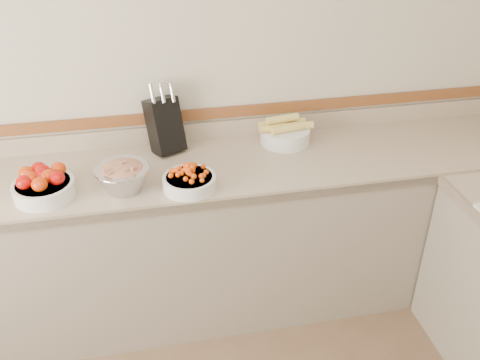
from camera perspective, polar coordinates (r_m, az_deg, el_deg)
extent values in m
plane|color=beige|center=(2.83, -9.83, 11.22)|extent=(4.00, 0.00, 4.00)
cube|color=tan|center=(2.71, -8.67, 0.54)|extent=(4.00, 0.65, 0.04)
cube|color=gray|center=(2.96, -7.98, -6.97)|extent=(4.00, 0.63, 0.86)
cube|color=#7F6C55|center=(2.44, -8.14, -3.15)|extent=(4.00, 0.02, 0.04)
cube|color=tan|center=(2.95, -9.22, 4.76)|extent=(4.00, 0.02, 0.10)
cube|color=brown|center=(2.91, -9.38, 6.50)|extent=(4.00, 0.02, 0.06)
cube|color=black|center=(2.83, -8.04, 5.80)|extent=(0.22, 0.24, 0.31)
cylinder|color=silver|center=(2.73, -9.31, 8.86)|extent=(0.03, 0.04, 0.08)
cylinder|color=silver|center=(2.73, -8.26, 8.96)|extent=(0.03, 0.04, 0.08)
cylinder|color=silver|center=(2.73, -7.21, 9.06)|extent=(0.03, 0.04, 0.08)
cylinder|color=silver|center=(2.76, -9.35, 9.10)|extent=(0.03, 0.04, 0.08)
cylinder|color=silver|center=(2.76, -8.31, 9.20)|extent=(0.03, 0.04, 0.08)
cylinder|color=silver|center=(2.76, -7.27, 9.30)|extent=(0.03, 0.04, 0.08)
cylinder|color=silver|center=(2.79, -9.39, 9.33)|extent=(0.03, 0.04, 0.08)
cylinder|color=silver|center=(2.79, -8.36, 9.43)|extent=(0.03, 0.04, 0.08)
cylinder|color=silver|center=(2.79, -7.33, 9.53)|extent=(0.03, 0.04, 0.08)
cylinder|color=silver|center=(2.61, -20.17, -0.94)|extent=(0.28, 0.28, 0.07)
torus|color=silver|center=(2.60, -20.29, -0.36)|extent=(0.28, 0.28, 0.01)
cylinder|color=white|center=(2.60, -20.29, -0.36)|extent=(0.25, 0.25, 0.01)
ellipsoid|color=#B70B07|center=(2.56, -22.05, -0.23)|extent=(0.07, 0.07, 0.06)
ellipsoid|color=red|center=(2.52, -20.61, -0.44)|extent=(0.07, 0.07, 0.06)
ellipsoid|color=#B70B07|center=(2.54, -18.97, 0.20)|extent=(0.07, 0.07, 0.06)
ellipsoid|color=red|center=(2.63, -21.82, 0.70)|extent=(0.07, 0.07, 0.06)
ellipsoid|color=#B70B07|center=(2.59, -20.41, 0.51)|extent=(0.07, 0.07, 0.06)
ellipsoid|color=red|center=(2.62, -18.82, 1.12)|extent=(0.07, 0.07, 0.06)
ellipsoid|color=#B70B07|center=(2.65, -20.67, 1.12)|extent=(0.07, 0.07, 0.06)
ellipsoid|color=red|center=(2.57, -19.74, 0.38)|extent=(0.07, 0.07, 0.06)
ellipsoid|color=#B70B07|center=(2.62, -20.33, 0.86)|extent=(0.07, 0.07, 0.06)
ellipsoid|color=red|center=(2.58, -21.47, 0.14)|extent=(0.07, 0.07, 0.06)
cylinder|color=silver|center=(2.53, -5.41, -0.26)|extent=(0.25, 0.25, 0.07)
torus|color=silver|center=(2.51, -5.44, 0.26)|extent=(0.25, 0.25, 0.01)
cylinder|color=white|center=(2.51, -5.44, 0.26)|extent=(0.22, 0.22, 0.01)
sphere|color=#CF3E07|center=(2.57, -5.21, 1.70)|extent=(0.03, 0.03, 0.03)
sphere|color=#CF3E07|center=(2.52, -3.72, 1.19)|extent=(0.03, 0.03, 0.03)
sphere|color=#CF3E07|center=(2.49, -5.41, 1.40)|extent=(0.03, 0.03, 0.03)
sphere|color=#CF3E07|center=(2.50, -4.38, 1.34)|extent=(0.03, 0.03, 0.03)
sphere|color=#CF3E07|center=(2.52, -5.78, 1.44)|extent=(0.03, 0.03, 0.03)
sphere|color=#CF3E07|center=(2.51, -6.57, 1.13)|extent=(0.03, 0.03, 0.03)
sphere|color=#CF3E07|center=(2.49, -5.39, 1.32)|extent=(0.03, 0.03, 0.03)
sphere|color=#CF3E07|center=(2.47, -5.45, 1.00)|extent=(0.03, 0.03, 0.03)
sphere|color=#CF3E07|center=(2.50, -5.75, 1.61)|extent=(0.03, 0.03, 0.03)
sphere|color=#CF3E07|center=(2.52, -4.99, 1.58)|extent=(0.03, 0.03, 0.03)
sphere|color=#CF3E07|center=(2.48, -6.49, 0.91)|extent=(0.03, 0.03, 0.03)
sphere|color=#CF3E07|center=(2.54, -5.54, 1.61)|extent=(0.03, 0.03, 0.03)
sphere|color=#CF3E07|center=(2.50, -6.76, 1.01)|extent=(0.03, 0.03, 0.03)
sphere|color=#CF3E07|center=(2.53, -6.07, 1.53)|extent=(0.03, 0.03, 0.03)
sphere|color=#CF3E07|center=(2.50, -5.72, 1.49)|extent=(0.03, 0.03, 0.03)
sphere|color=#CF3E07|center=(2.51, -5.19, 1.56)|extent=(0.03, 0.03, 0.03)
sphere|color=#CF3E07|center=(2.45, -4.97, 0.38)|extent=(0.03, 0.03, 0.03)
sphere|color=#CF3E07|center=(2.44, -4.97, 0.22)|extent=(0.03, 0.03, 0.03)
sphere|color=#CF3E07|center=(2.54, -4.81, 1.59)|extent=(0.03, 0.03, 0.03)
sphere|color=#CF3E07|center=(2.48, -6.14, 1.23)|extent=(0.03, 0.03, 0.03)
sphere|color=#CF3E07|center=(2.46, -4.15, 0.40)|extent=(0.03, 0.03, 0.03)
sphere|color=#CF3E07|center=(2.48, -6.40, 1.03)|extent=(0.03, 0.03, 0.03)
sphere|color=#CF3E07|center=(2.44, -6.13, 0.17)|extent=(0.03, 0.03, 0.03)
sphere|color=#CF3E07|center=(2.45, -4.03, 0.21)|extent=(0.03, 0.03, 0.03)
sphere|color=#CF3E07|center=(2.47, -5.12, 1.34)|extent=(0.03, 0.03, 0.03)
sphere|color=#CF3E07|center=(2.49, -3.68, 0.84)|extent=(0.03, 0.03, 0.03)
sphere|color=#CF3E07|center=(2.48, -5.50, 1.37)|extent=(0.03, 0.03, 0.03)
sphere|color=#CF3E07|center=(2.52, -6.40, 1.25)|extent=(0.03, 0.03, 0.03)
sphere|color=#CF3E07|center=(2.51, -7.04, 0.96)|extent=(0.03, 0.03, 0.03)
sphere|color=#CF3E07|center=(2.43, -5.62, 0.10)|extent=(0.03, 0.03, 0.03)
sphere|color=#CF3E07|center=(2.51, -5.08, 1.64)|extent=(0.03, 0.03, 0.03)
sphere|color=#CF3E07|center=(2.47, -5.27, 1.02)|extent=(0.03, 0.03, 0.03)
sphere|color=#CF3E07|center=(2.48, -5.24, 1.23)|extent=(0.03, 0.03, 0.03)
sphere|color=#CF3E07|center=(2.48, -5.42, 1.61)|extent=(0.03, 0.03, 0.03)
sphere|color=#CF3E07|center=(2.49, -4.77, 1.07)|extent=(0.03, 0.03, 0.03)
sphere|color=#CF3E07|center=(2.46, -5.47, 0.87)|extent=(0.03, 0.03, 0.03)
cylinder|color=silver|center=(2.94, 4.82, 4.78)|extent=(0.27, 0.27, 0.08)
torus|color=silver|center=(2.93, 4.85, 5.38)|extent=(0.27, 0.27, 0.01)
cylinder|color=#DCBF5B|center=(2.89, 3.84, 5.58)|extent=(0.18, 0.05, 0.04)
cylinder|color=#DCBF5B|center=(2.88, 5.09, 5.48)|extent=(0.19, 0.07, 0.04)
cylinder|color=#DCBF5B|center=(2.92, 6.06, 5.80)|extent=(0.18, 0.06, 0.04)
cylinder|color=#DCBF5B|center=(2.94, 3.74, 6.04)|extent=(0.18, 0.06, 0.04)
cylinder|color=#DCBF5B|center=(2.96, 5.22, 6.24)|extent=(0.19, 0.07, 0.04)
cylinder|color=#DCBF5B|center=(2.90, 4.56, 6.52)|extent=(0.19, 0.07, 0.04)
cylinder|color=#B2B2BA|center=(2.55, -12.33, 0.12)|extent=(0.26, 0.26, 0.12)
torus|color=#B2B2BA|center=(2.52, -12.47, 1.19)|extent=(0.26, 0.26, 0.01)
ellipsoid|color=#AB133A|center=(2.52, -12.45, 1.01)|extent=(0.21, 0.21, 0.07)
cube|color=#AB133A|center=(2.54, -12.72, 1.77)|extent=(0.02, 0.02, 0.02)
cube|color=#8BB055|center=(2.52, -12.12, 1.77)|extent=(0.02, 0.02, 0.02)
cube|color=#AB133A|center=(2.46, -11.42, 1.18)|extent=(0.02, 0.02, 0.02)
cube|color=#8BB055|center=(2.47, -14.15, 0.98)|extent=(0.02, 0.02, 0.02)
cube|color=#AB133A|center=(2.51, -12.48, 1.69)|extent=(0.02, 0.02, 0.02)
cube|color=#8BB055|center=(2.48, -11.07, 1.20)|extent=(0.02, 0.02, 0.02)
cube|color=#AB133A|center=(2.47, -11.30, 1.15)|extent=(0.02, 0.02, 0.02)
cube|color=#8BB055|center=(2.46, -13.77, 0.65)|extent=(0.02, 0.02, 0.02)
cube|color=#AB133A|center=(2.54, -12.60, 1.75)|extent=(0.02, 0.02, 0.02)
cube|color=#8BB055|center=(2.51, -12.49, 1.61)|extent=(0.02, 0.02, 0.02)
cube|color=#AB133A|center=(2.54, -12.48, 1.76)|extent=(0.02, 0.02, 0.02)
cube|color=#8BB055|center=(2.52, -13.33, 1.48)|extent=(0.02, 0.02, 0.02)
cube|color=#AB133A|center=(2.46, -12.06, 0.95)|extent=(0.02, 0.02, 0.02)
cube|color=#8BB055|center=(2.52, -11.91, 1.48)|extent=(0.02, 0.02, 0.02)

